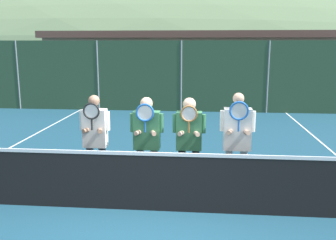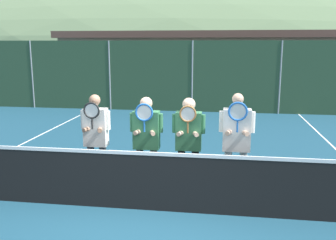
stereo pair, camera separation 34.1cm
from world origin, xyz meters
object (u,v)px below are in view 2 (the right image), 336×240
Objects in this scene: car_left_of_center at (185,83)px; player_center_left at (146,137)px; car_far_left at (86,81)px; player_center_right at (188,138)px; player_rightmost at (236,139)px; player_leftmost at (96,135)px; car_center at (291,84)px.

player_center_left is at bearing -87.80° from car_left_of_center.
player_center_right is at bearing -61.23° from car_far_left.
player_center_left reaches higher than player_center_right.
player_leftmost is at bearing 177.68° from player_rightmost.
player_center_right is (1.68, 0.03, 0.00)m from player_leftmost.
player_rightmost is (2.50, -0.10, 0.05)m from player_leftmost.
car_left_of_center is (-1.98, 10.89, -0.22)m from player_rightmost.
car_center is at bearing 1.09° from car_far_left.
car_far_left is at bearing -178.49° from car_left_of_center.
player_center_left is 1.00× the size of player_center_right.
car_center is (2.74, 10.95, -0.17)m from player_rightmost.
car_left_of_center is 0.99× the size of car_center.
player_leftmost is 12.05m from car_center.
player_rightmost reaches higher than car_center.
player_leftmost is 10.81m from car_left_of_center.
player_leftmost is 0.96× the size of player_rightmost.
player_center_right is 10.83m from car_left_of_center.
player_center_left is at bearing -64.48° from car_far_left.
player_rightmost is at bearing -58.26° from car_far_left.
player_leftmost is 11.46m from car_far_left.
car_far_left reaches higher than player_center_right.
player_rightmost reaches higher than car_far_left.
car_center reaches higher than player_leftmost.
player_rightmost is 0.44× the size of car_far_left.
car_left_of_center is (4.69, 0.12, -0.05)m from car_far_left.
player_rightmost is at bearing -79.71° from car_left_of_center.
player_center_left is at bearing 176.78° from player_rightmost.
car_far_left is 1.00× the size of car_left_of_center.
player_leftmost is 1.02× the size of player_center_right.
player_rightmost is at bearing -3.22° from player_center_left.
car_far_left is at bearing 118.77° from player_center_right.
car_far_left is at bearing 121.74° from player_rightmost.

